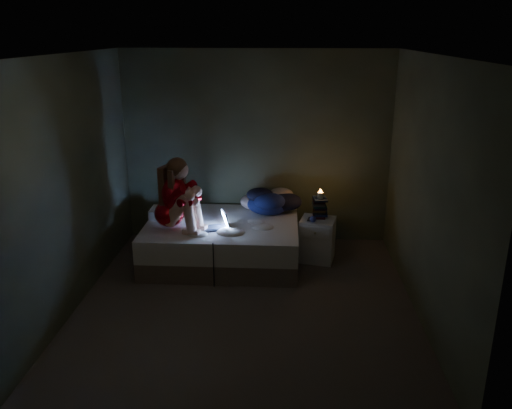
# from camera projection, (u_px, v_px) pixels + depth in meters

# --- Properties ---
(floor) EXTENTS (3.60, 3.80, 0.02)m
(floor) POSITION_uv_depth(u_px,v_px,m) (246.00, 304.00, 5.61)
(floor) COLOR #50443F
(floor) RESTS_ON ground
(ceiling) EXTENTS (3.60, 3.80, 0.02)m
(ceiling) POSITION_uv_depth(u_px,v_px,m) (244.00, 53.00, 4.77)
(ceiling) COLOR silver
(ceiling) RESTS_ON ground
(wall_back) EXTENTS (3.60, 0.02, 2.60)m
(wall_back) POSITION_uv_depth(u_px,v_px,m) (256.00, 148.00, 7.00)
(wall_back) COLOR #373E2D
(wall_back) RESTS_ON ground
(wall_front) EXTENTS (3.60, 0.02, 2.60)m
(wall_front) POSITION_uv_depth(u_px,v_px,m) (222.00, 273.00, 3.38)
(wall_front) COLOR #373E2D
(wall_front) RESTS_ON ground
(wall_left) EXTENTS (0.02, 3.80, 2.60)m
(wall_left) POSITION_uv_depth(u_px,v_px,m) (69.00, 186.00, 5.29)
(wall_left) COLOR #373E2D
(wall_left) RESTS_ON ground
(wall_right) EXTENTS (0.02, 3.80, 2.60)m
(wall_right) POSITION_uv_depth(u_px,v_px,m) (428.00, 192.00, 5.09)
(wall_right) COLOR #373E2D
(wall_right) RESTS_ON ground
(bed) EXTENTS (1.90, 1.42, 0.52)m
(bed) POSITION_uv_depth(u_px,v_px,m) (223.00, 241.00, 6.58)
(bed) COLOR silver
(bed) RESTS_ON ground
(pillow) EXTENTS (0.42, 0.30, 0.12)m
(pillow) POSITION_uv_depth(u_px,v_px,m) (167.00, 213.00, 6.66)
(pillow) COLOR silver
(pillow) RESTS_ON bed
(woman) EXTENTS (0.65, 0.53, 0.90)m
(woman) POSITION_uv_depth(u_px,v_px,m) (168.00, 193.00, 6.17)
(woman) COLOR #8D0004
(woman) RESTS_ON bed
(laptop) EXTENTS (0.38, 0.32, 0.23)m
(laptop) POSITION_uv_depth(u_px,v_px,m) (215.00, 220.00, 6.25)
(laptop) COLOR black
(laptop) RESTS_ON bed
(clothes_pile) EXTENTS (0.65, 0.55, 0.35)m
(clothes_pile) POSITION_uv_depth(u_px,v_px,m) (268.00, 200.00, 6.81)
(clothes_pile) COLOR navy
(clothes_pile) RESTS_ON bed
(nightstand) EXTENTS (0.49, 0.45, 0.56)m
(nightstand) POSITION_uv_depth(u_px,v_px,m) (317.00, 240.00, 6.60)
(nightstand) COLOR silver
(nightstand) RESTS_ON ground
(book_stack) EXTENTS (0.19, 0.25, 0.27)m
(book_stack) POSITION_uv_depth(u_px,v_px,m) (320.00, 207.00, 6.54)
(book_stack) COLOR black
(book_stack) RESTS_ON nightstand
(candle) EXTENTS (0.07, 0.07, 0.08)m
(candle) POSITION_uv_depth(u_px,v_px,m) (321.00, 193.00, 6.48)
(candle) COLOR beige
(candle) RESTS_ON book_stack
(phone) EXTENTS (0.07, 0.14, 0.01)m
(phone) POSITION_uv_depth(u_px,v_px,m) (311.00, 220.00, 6.47)
(phone) COLOR black
(phone) RESTS_ON nightstand
(blue_orb) EXTENTS (0.08, 0.08, 0.08)m
(blue_orb) POSITION_uv_depth(u_px,v_px,m) (315.00, 220.00, 6.38)
(blue_orb) COLOR #353D94
(blue_orb) RESTS_ON nightstand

